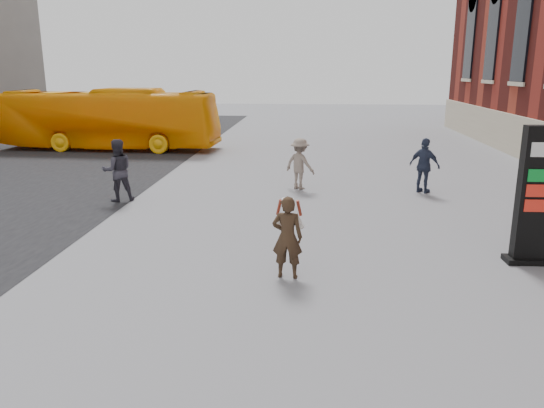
# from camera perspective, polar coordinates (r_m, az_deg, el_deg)

# --- Properties ---
(ground) EXTENTS (100.00, 100.00, 0.00)m
(ground) POSITION_cam_1_polar(r_m,az_deg,el_deg) (9.86, 2.04, -8.52)
(ground) COLOR #9E9EA3
(info_pylon) EXTENTS (0.90, 0.46, 2.78)m
(info_pylon) POSITION_cam_1_polar(r_m,az_deg,el_deg) (11.67, 26.44, 0.75)
(info_pylon) COLOR black
(info_pylon) RESTS_ON ground
(woman) EXTENTS (0.62, 0.57, 1.58)m
(woman) POSITION_cam_1_polar(r_m,az_deg,el_deg) (9.88, 1.66, -3.47)
(woman) COLOR #372418
(woman) RESTS_ON ground
(bus) EXTENTS (10.53, 2.88, 2.91)m
(bus) POSITION_cam_1_polar(r_m,az_deg,el_deg) (26.96, -17.08, 8.71)
(bus) COLOR #FFA509
(bus) RESTS_ON road
(pedestrian_a) EXTENTS (1.12, 1.03, 1.84)m
(pedestrian_a) POSITION_cam_1_polar(r_m,az_deg,el_deg) (16.26, -16.28, 3.48)
(pedestrian_a) COLOR #32303A
(pedestrian_a) RESTS_ON ground
(pedestrian_b) EXTENTS (1.23, 1.11, 1.66)m
(pedestrian_b) POSITION_cam_1_polar(r_m,az_deg,el_deg) (17.26, 3.01, 4.34)
(pedestrian_b) COLOR gray
(pedestrian_b) RESTS_ON ground
(pedestrian_c) EXTENTS (1.06, 0.96, 1.73)m
(pedestrian_c) POSITION_cam_1_polar(r_m,az_deg,el_deg) (17.37, 16.08, 3.98)
(pedestrian_c) COLOR #2D354D
(pedestrian_c) RESTS_ON ground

